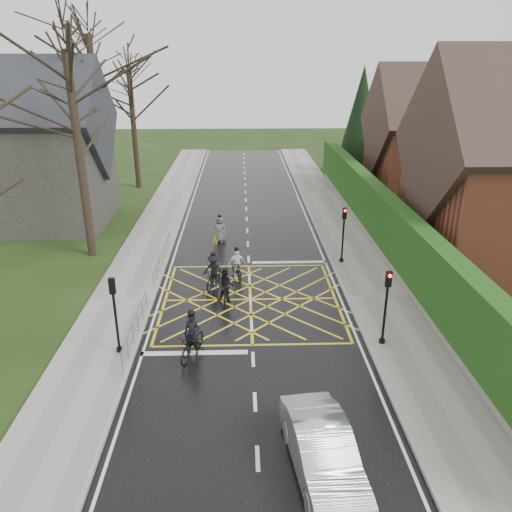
{
  "coord_description": "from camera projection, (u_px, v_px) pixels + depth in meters",
  "views": [
    {
      "loc": [
        -0.39,
        -21.01,
        10.63
      ],
      "look_at": [
        0.33,
        2.26,
        1.3
      ],
      "focal_mm": 35.0,
      "sensor_mm": 36.0,
      "label": 1
    }
  ],
  "objects": [
    {
      "name": "hedge",
      "position": [
        384.0,
        217.0,
        28.47
      ],
      "size": [
        0.9,
        38.0,
        2.8
      ],
      "primitive_type": "cube",
      "color": "#103D10",
      "rests_on": "stone_wall"
    },
    {
      "name": "road",
      "position": [
        250.0,
        299.0,
        23.46
      ],
      "size": [
        9.0,
        80.0,
        0.01
      ],
      "primitive_type": "cube",
      "color": "black",
      "rests_on": "ground"
    },
    {
      "name": "tree_near",
      "position": [
        74.0,
        113.0,
        25.82
      ],
      "size": [
        9.24,
        9.24,
        11.44
      ],
      "color": "black",
      "rests_on": "ground"
    },
    {
      "name": "sidewalk_left",
      "position": [
        122.0,
        300.0,
        23.26
      ],
      "size": [
        3.0,
        80.0,
        0.15
      ],
      "primitive_type": "cube",
      "color": "gray",
      "rests_on": "ground"
    },
    {
      "name": "tree_mid",
      "position": [
        94.0,
        89.0,
        32.95
      ],
      "size": [
        10.08,
        10.08,
        12.48
      ],
      "color": "black",
      "rests_on": "ground"
    },
    {
      "name": "cyclist_front",
      "position": [
        237.0,
        267.0,
        25.48
      ],
      "size": [
        0.99,
        1.77,
        1.71
      ],
      "rotation": [
        0.0,
        0.0,
        0.28
      ],
      "color": "black",
      "rests_on": "ground"
    },
    {
      "name": "cyclist_lead",
      "position": [
        220.0,
        233.0,
        30.53
      ],
      "size": [
        1.26,
        1.9,
        1.75
      ],
      "rotation": [
        0.0,
        0.0,
        -0.39
      ],
      "color": "#BD8717",
      "rests_on": "ground"
    },
    {
      "name": "traffic_light_se",
      "position": [
        385.0,
        309.0,
        19.09
      ],
      "size": [
        0.24,
        0.31,
        3.21
      ],
      "rotation": [
        0.0,
        0.0,
        3.14
      ],
      "color": "black",
      "rests_on": "ground"
    },
    {
      "name": "traffic_light_sw",
      "position": [
        116.0,
        316.0,
        18.52
      ],
      "size": [
        0.24,
        0.31,
        3.21
      ],
      "color": "black",
      "rests_on": "ground"
    },
    {
      "name": "car",
      "position": [
        323.0,
        452.0,
        13.43
      ],
      "size": [
        2.07,
        4.55,
        1.45
      ],
      "primitive_type": "imported",
      "rotation": [
        0.0,
        0.0,
        0.12
      ],
      "color": "silver",
      "rests_on": "ground"
    },
    {
      "name": "house_far",
      "position": [
        434.0,
        143.0,
        38.96
      ],
      "size": [
        9.8,
        8.8,
        10.3
      ],
      "color": "brown",
      "rests_on": "ground"
    },
    {
      "name": "traffic_light_ne",
      "position": [
        343.0,
        235.0,
        26.88
      ],
      "size": [
        0.24,
        0.31,
        3.21
      ],
      "rotation": [
        0.0,
        0.0,
        3.14
      ],
      "color": "black",
      "rests_on": "ground"
    },
    {
      "name": "ground",
      "position": [
        250.0,
        299.0,
        23.46
      ],
      "size": [
        120.0,
        120.0,
        0.0
      ],
      "primitive_type": "plane",
      "color": "black",
      "rests_on": "ground"
    },
    {
      "name": "railing_north",
      "position": [
        162.0,
        254.0,
        26.74
      ],
      "size": [
        0.05,
        6.04,
        1.03
      ],
      "color": "slate",
      "rests_on": "ground"
    },
    {
      "name": "railing_south",
      "position": [
        135.0,
        323.0,
        19.79
      ],
      "size": [
        0.05,
        5.04,
        1.03
      ],
      "color": "slate",
      "rests_on": "ground"
    },
    {
      "name": "sidewalk_right",
      "position": [
        377.0,
        296.0,
        23.6
      ],
      "size": [
        3.0,
        80.0,
        0.15
      ],
      "primitive_type": "cube",
      "color": "gray",
      "rests_on": "ground"
    },
    {
      "name": "cyclist_back",
      "position": [
        226.0,
        289.0,
        22.97
      ],
      "size": [
        0.81,
        1.76,
        1.74
      ],
      "rotation": [
        0.0,
        0.0,
        -0.07
      ],
      "color": "black",
      "rests_on": "ground"
    },
    {
      "name": "stone_wall",
      "position": [
        381.0,
        246.0,
        29.12
      ],
      "size": [
        0.5,
        38.0,
        0.7
      ],
      "primitive_type": "cube",
      "color": "slate",
      "rests_on": "ground"
    },
    {
      "name": "conifer",
      "position": [
        361.0,
        122.0,
        46.03
      ],
      "size": [
        4.6,
        4.6,
        10.0
      ],
      "color": "black",
      "rests_on": "ground"
    },
    {
      "name": "tree_far",
      "position": [
        131.0,
        102.0,
        40.93
      ],
      "size": [
        8.4,
        8.4,
        10.4
      ],
      "color": "black",
      "rests_on": "ground"
    },
    {
      "name": "cyclist_rear",
      "position": [
        192.0,
        341.0,
        18.83
      ],
      "size": [
        1.31,
        2.11,
        1.94
      ],
      "rotation": [
        0.0,
        0.0,
        -0.33
      ],
      "color": "black",
      "rests_on": "ground"
    },
    {
      "name": "church",
      "position": [
        38.0,
        151.0,
        32.37
      ],
      "size": [
        8.8,
        7.8,
        11.0
      ],
      "color": "#2D2B28",
      "rests_on": "ground"
    },
    {
      "name": "cyclist_mid",
      "position": [
        214.0,
        274.0,
        24.6
      ],
      "size": [
        1.21,
        1.97,
        1.81
      ],
      "rotation": [
        0.0,
        0.0,
        -0.29
      ],
      "color": "black",
      "rests_on": "ground"
    }
  ]
}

